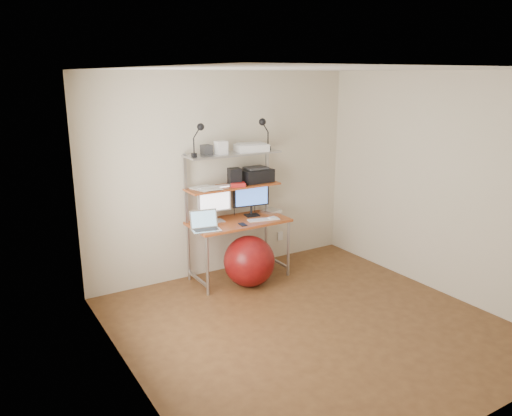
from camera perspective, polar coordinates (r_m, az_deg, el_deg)
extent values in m
plane|color=brown|center=(5.22, 6.14, -13.14)|extent=(3.60, 3.60, 0.00)
plane|color=silver|center=(4.60, 7.04, 15.49)|extent=(3.60, 3.60, 0.00)
plane|color=beige|center=(6.23, -3.67, 3.85)|extent=(3.60, 0.00, 3.60)
plane|color=beige|center=(3.59, 24.59, -6.01)|extent=(3.60, 0.00, 3.60)
plane|color=beige|center=(3.95, -14.56, -3.22)|extent=(0.00, 3.60, 3.60)
plane|color=beige|center=(6.01, 20.24, 2.53)|extent=(0.00, 3.60, 3.60)
cube|color=#AD4B21|center=(6.05, -1.98, -1.59)|extent=(1.20, 0.60, 0.03)
cylinder|color=#AFAFB4|center=(5.71, -5.57, -6.62)|extent=(0.04, 0.04, 0.71)
cylinder|color=#AFAFB4|center=(6.15, -7.71, -5.07)|extent=(0.04, 0.04, 0.71)
cylinder|color=#AFAFB4|center=(6.25, 3.72, -4.65)|extent=(0.04, 0.04, 0.71)
cylinder|color=#AFAFB4|center=(6.65, 1.14, -3.38)|extent=(0.04, 0.04, 0.71)
cube|color=#AFAFB4|center=(5.93, -8.07, 2.16)|extent=(0.03, 0.04, 0.84)
cube|color=#AFAFB4|center=(6.45, 1.25, 3.35)|extent=(0.03, 0.04, 0.84)
cube|color=#AD4B21|center=(6.06, -2.63, 2.48)|extent=(1.18, 0.34, 0.02)
cube|color=#AFAFB4|center=(5.99, -2.67, 6.22)|extent=(1.18, 0.34, 0.02)
cube|color=white|center=(6.89, 2.79, -3.22)|extent=(0.08, 0.01, 0.12)
cube|color=silver|center=(6.02, -4.63, -1.51)|extent=(0.20, 0.16, 0.01)
cylinder|color=silver|center=(6.02, -4.73, -0.90)|extent=(0.03, 0.03, 0.11)
cube|color=silver|center=(5.96, -4.78, 1.07)|extent=(0.43, 0.05, 0.32)
plane|color=white|center=(5.95, -4.70, 1.03)|extent=(0.38, 0.01, 0.38)
cube|color=black|center=(6.25, -0.46, -0.82)|extent=(0.19, 0.16, 0.01)
cylinder|color=black|center=(6.25, -0.55, -0.25)|extent=(0.03, 0.03, 0.10)
cube|color=black|center=(6.20, -0.56, 1.49)|extent=(0.47, 0.09, 0.29)
plane|color=#3D6AD0|center=(6.19, -0.48, 1.45)|extent=(0.42, 0.06, 0.43)
cube|color=silver|center=(5.69, -5.74, -2.52)|extent=(0.35, 0.27, 0.02)
cube|color=#313134|center=(5.68, -5.75, -2.43)|extent=(0.29, 0.18, 0.00)
cube|color=silver|center=(5.76, -6.08, -1.16)|extent=(0.32, 0.12, 0.21)
plane|color=#72A3BF|center=(5.76, -6.08, -1.16)|extent=(0.30, 0.12, 0.28)
cube|color=white|center=(6.07, 0.86, -1.32)|extent=(0.40, 0.20, 0.01)
cube|color=white|center=(6.11, 1.89, -1.15)|extent=(0.10, 0.07, 0.03)
cube|color=silver|center=(6.40, 1.71, -0.34)|extent=(0.24, 0.24, 0.04)
cube|color=black|center=(5.88, -1.54, -1.89)|extent=(0.08, 0.14, 0.01)
cube|color=black|center=(6.24, -0.02, 3.73)|extent=(0.41, 0.29, 0.16)
cube|color=#313134|center=(6.22, -0.02, 4.60)|extent=(0.28, 0.21, 0.03)
cube|color=black|center=(6.04, -2.48, 3.58)|extent=(0.17, 0.17, 0.21)
cube|color=red|center=(5.99, -2.10, 2.68)|extent=(0.20, 0.17, 0.05)
cube|color=white|center=(6.09, -0.53, 6.90)|extent=(0.42, 0.31, 0.09)
cube|color=silver|center=(6.09, -0.53, 7.38)|extent=(0.35, 0.24, 0.01)
cube|color=white|center=(5.88, -4.02, 6.90)|extent=(0.13, 0.11, 0.15)
cube|color=#313134|center=(5.87, -5.68, 6.65)|extent=(0.12, 0.12, 0.11)
cube|color=black|center=(5.70, -7.08, 6.02)|extent=(0.05, 0.06, 0.05)
cylinder|color=black|center=(5.68, -7.12, 7.09)|extent=(0.01, 0.01, 0.17)
sphere|color=black|center=(5.68, -6.35, 9.20)|extent=(0.08, 0.08, 0.08)
cube|color=black|center=(6.19, 1.37, 6.86)|extent=(0.05, 0.06, 0.05)
cylinder|color=black|center=(6.18, 1.38, 7.88)|extent=(0.02, 0.02, 0.17)
sphere|color=black|center=(6.10, 0.73, 9.81)|extent=(0.09, 0.09, 0.09)
sphere|color=maroon|center=(5.96, -0.78, -6.10)|extent=(0.61, 0.61, 0.61)
cube|color=white|center=(5.90, -6.07, 2.19)|extent=(0.28, 0.33, 0.00)
cube|color=white|center=(5.91, -6.23, 2.27)|extent=(0.25, 0.31, 0.00)
cube|color=white|center=(5.89, -5.22, 2.30)|extent=(0.24, 0.30, 0.00)
cube|color=white|center=(5.90, -5.61, 2.35)|extent=(0.26, 0.31, 0.00)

